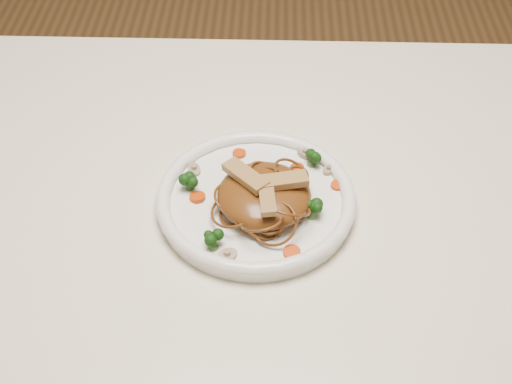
{
  "coord_description": "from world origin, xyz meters",
  "views": [
    {
      "loc": [
        0.03,
        -0.71,
        1.45
      ],
      "look_at": [
        0.01,
        -0.02,
        0.78
      ],
      "focal_mm": 49.72,
      "sensor_mm": 36.0,
      "label": 1
    }
  ],
  "objects": [
    {
      "name": "chicken_c",
      "position": [
        0.02,
        -0.06,
        0.81
      ],
      "size": [
        0.03,
        0.06,
        0.01
      ],
      "primitive_type": "cube",
      "rotation": [
        0.0,
        0.0,
        4.81
      ],
      "color": "tan",
      "rests_on": "noodle_mound"
    },
    {
      "name": "mushroom_1",
      "position": [
        0.11,
        0.04,
        0.77
      ],
      "size": [
        0.03,
        0.03,
        0.01
      ],
      "primitive_type": "cylinder",
      "rotation": [
        0.0,
        0.0,
        0.9
      ],
      "color": "tan",
      "rests_on": "plate"
    },
    {
      "name": "carrot_4",
      "position": [
        0.05,
        -0.12,
        0.77
      ],
      "size": [
        0.03,
        0.03,
        0.0
      ],
      "primitive_type": "cylinder",
      "rotation": [
        0.0,
        0.0,
        0.23
      ],
      "color": "#D64507",
      "rests_on": "plate"
    },
    {
      "name": "noodle_mound",
      "position": [
        0.02,
        -0.04,
        0.79
      ],
      "size": [
        0.14,
        0.14,
        0.04
      ],
      "primitive_type": "ellipsoid",
      "rotation": [
        0.0,
        0.0,
        -0.14
      ],
      "color": "#5C3611",
      "rests_on": "plate"
    },
    {
      "name": "chicken_b",
      "position": [
        -0.01,
        -0.03,
        0.81
      ],
      "size": [
        0.07,
        0.07,
        0.01
      ],
      "primitive_type": "cube",
      "rotation": [
        0.0,
        0.0,
        2.31
      ],
      "color": "tan",
      "rests_on": "noodle_mound"
    },
    {
      "name": "broccoli_0",
      "position": [
        0.08,
        0.05,
        0.78
      ],
      "size": [
        0.03,
        0.03,
        0.03
      ],
      "primitive_type": null,
      "rotation": [
        0.0,
        0.0,
        -0.28
      ],
      "color": "#0D390B",
      "rests_on": "plate"
    },
    {
      "name": "table",
      "position": [
        0.0,
        0.0,
        0.65
      ],
      "size": [
        1.2,
        0.8,
        0.75
      ],
      "color": "#EEE4CA",
      "rests_on": "ground"
    },
    {
      "name": "broccoli_3",
      "position": [
        0.08,
        -0.05,
        0.78
      ],
      "size": [
        0.03,
        0.03,
        0.03
      ],
      "primitive_type": null,
      "rotation": [
        0.0,
        0.0,
        0.14
      ],
      "color": "#0D390B",
      "rests_on": "plate"
    },
    {
      "name": "broccoli_2",
      "position": [
        -0.05,
        -0.11,
        0.78
      ],
      "size": [
        0.03,
        0.03,
        0.03
      ],
      "primitive_type": null,
      "rotation": [
        0.0,
        0.0,
        0.09
      ],
      "color": "#0D390B",
      "rests_on": "plate"
    },
    {
      "name": "carrot_1",
      "position": [
        -0.08,
        -0.02,
        0.77
      ],
      "size": [
        0.02,
        0.02,
        0.0
      ],
      "primitive_type": "cylinder",
      "rotation": [
        0.0,
        0.0,
        -0.08
      ],
      "color": "#D64507",
      "rests_on": "plate"
    },
    {
      "name": "broccoli_1",
      "position": [
        -0.09,
        -0.0,
        0.78
      ],
      "size": [
        0.03,
        0.03,
        0.03
      ],
      "primitive_type": null,
      "rotation": [
        0.0,
        0.0,
        0.34
      ],
      "color": "#0D390B",
      "rests_on": "plate"
    },
    {
      "name": "carrot_0",
      "position": [
        0.06,
        0.04,
        0.77
      ],
      "size": [
        0.03,
        0.03,
        0.0
      ],
      "primitive_type": "cylinder",
      "rotation": [
        0.0,
        0.0,
        0.37
      ],
      "color": "#D64507",
      "rests_on": "plate"
    },
    {
      "name": "mushroom_3",
      "position": [
        0.07,
        0.07,
        0.77
      ],
      "size": [
        0.04,
        0.04,
        0.01
      ],
      "primitive_type": "cylinder",
      "rotation": [
        0.0,
        0.0,
        2.36
      ],
      "color": "tan",
      "rests_on": "plate"
    },
    {
      "name": "carrot_3",
      "position": [
        -0.02,
        0.07,
        0.77
      ],
      "size": [
        0.02,
        0.02,
        0.0
      ],
      "primitive_type": "cylinder",
      "rotation": [
        0.0,
        0.0,
        0.05
      ],
      "color": "#D64507",
      "rests_on": "plate"
    },
    {
      "name": "plate",
      "position": [
        0.01,
        -0.02,
        0.76
      ],
      "size": [
        0.3,
        0.3,
        0.02
      ],
      "primitive_type": "cylinder",
      "rotation": [
        0.0,
        0.0,
        -0.1
      ],
      "color": "white",
      "rests_on": "table"
    },
    {
      "name": "chicken_a",
      "position": [
        0.04,
        -0.03,
        0.81
      ],
      "size": [
        0.08,
        0.04,
        0.01
      ],
      "primitive_type": "cube",
      "rotation": [
        0.0,
        0.0,
        0.23
      ],
      "color": "tan",
      "rests_on": "noodle_mound"
    },
    {
      "name": "mushroom_2",
      "position": [
        -0.08,
        0.03,
        0.77
      ],
      "size": [
        0.03,
        0.03,
        0.01
      ],
      "primitive_type": "cylinder",
      "rotation": [
        0.0,
        0.0,
        -1.13
      ],
      "color": "tan",
      "rests_on": "plate"
    },
    {
      "name": "mushroom_0",
      "position": [
        -0.03,
        -0.13,
        0.77
      ],
      "size": [
        0.04,
        0.04,
        0.01
      ],
      "primitive_type": "cylinder",
      "rotation": [
        0.0,
        0.0,
        0.48
      ],
      "color": "tan",
      "rests_on": "plate"
    },
    {
      "name": "carrot_2",
      "position": [
        0.12,
        0.0,
        0.77
      ],
      "size": [
        0.02,
        0.02,
        0.0
      ],
      "primitive_type": "cylinder",
      "rotation": [
        0.0,
        0.0,
        -0.11
      ],
      "color": "#D64507",
      "rests_on": "plate"
    }
  ]
}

